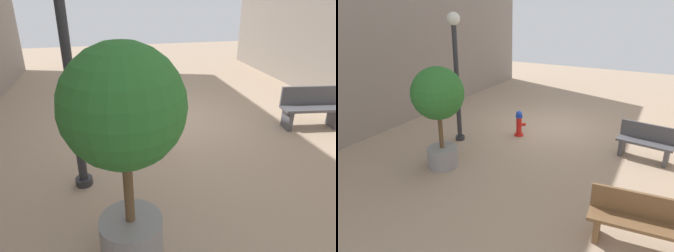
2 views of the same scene
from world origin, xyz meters
The scene contains 5 objects.
ground_plane centered at (0.00, 0.00, 0.00)m, with size 23.40×23.40×0.00m, color tan.
fire_hydrant centered at (0.59, 1.23, 0.41)m, with size 0.35×0.35×0.82m.
bench_near centered at (-3.07, 1.13, 0.48)m, with size 1.45×0.63×0.95m.
planter_tree centered at (1.43, 3.98, 1.71)m, with size 1.27×1.27×2.55m.
street_lamp centered at (2.05, 2.37, 2.31)m, with size 0.36×0.36×3.71m.
Camera 1 is at (1.59, 6.71, 2.94)m, focal length 31.81 mm.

